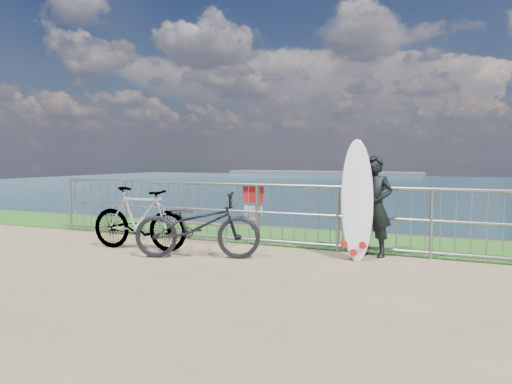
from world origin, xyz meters
The scene contains 8 objects.
grass_strip centered at (0.00, 2.70, 0.01)m, with size 120.00×120.00×0.00m, color #24661C.
seascape centered at (-43.75, 147.49, -4.03)m, with size 260.00×260.00×5.00m.
railing centered at (0.01, 1.60, 0.58)m, with size 10.06×0.10×1.13m.
surfer centered at (1.64, 1.44, 0.81)m, with size 0.59×0.39×1.63m, color black.
surfboard centered at (1.44, 1.08, 0.87)m, with size 0.60×0.56×1.90m.
bicycle_near centered at (-0.88, 0.14, 0.52)m, with size 0.69×1.99×1.05m, color black.
bicycle_far centered at (-2.16, 0.33, 0.54)m, with size 0.51×1.81×1.09m, color black.
bike_rack centered at (-1.83, 1.21, 0.34)m, with size 2.00×0.05×0.41m.
Camera 1 is at (3.23, -6.58, 1.60)m, focal length 35.00 mm.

